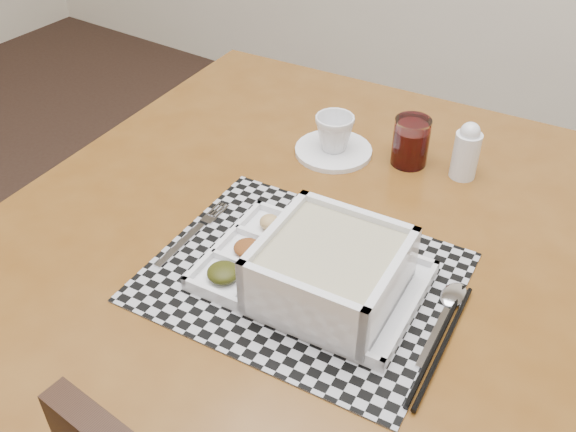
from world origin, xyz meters
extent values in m
cube|color=#5A3310|center=(0.47, 0.69, 0.80)|extent=(1.19, 1.19, 0.04)
cylinder|color=#5A3310|center=(-0.06, 1.14, 0.39)|extent=(0.05, 0.05, 0.78)
cube|color=#5A3310|center=(0.43, 1.16, 0.74)|extent=(0.95, 0.11, 0.09)
cube|color=#5A3310|center=(0.00, 0.65, 0.74)|extent=(0.11, 0.95, 0.09)
cube|color=#9D9DA4|center=(0.49, 0.58, 0.83)|extent=(0.48, 0.40, 0.00)
cube|color=white|center=(0.50, 0.58, 0.83)|extent=(0.34, 0.25, 0.01)
cube|color=white|center=(0.49, 0.68, 0.84)|extent=(0.32, 0.04, 0.01)
cube|color=white|center=(0.51, 0.47, 0.84)|extent=(0.32, 0.04, 0.01)
cube|color=white|center=(0.35, 0.57, 0.84)|extent=(0.03, 0.22, 0.01)
cube|color=white|center=(0.66, 0.59, 0.84)|extent=(0.03, 0.22, 0.01)
cube|color=white|center=(0.43, 0.57, 0.84)|extent=(0.03, 0.20, 0.01)
cube|color=white|center=(0.39, 0.53, 0.84)|extent=(0.08, 0.01, 0.01)
cube|color=white|center=(0.38, 0.60, 0.84)|extent=(0.08, 0.01, 0.01)
ellipsoid|color=black|center=(0.40, 0.50, 0.85)|extent=(0.05, 0.05, 0.02)
ellipsoid|color=#43220B|center=(0.39, 0.57, 0.85)|extent=(0.04, 0.04, 0.02)
ellipsoid|color=olive|center=(0.38, 0.64, 0.85)|extent=(0.03, 0.03, 0.02)
cube|color=white|center=(0.54, 0.56, 0.84)|extent=(0.21, 0.21, 0.01)
cube|color=white|center=(0.53, 0.65, 0.88)|extent=(0.19, 0.03, 0.09)
cube|color=white|center=(0.55, 0.47, 0.88)|extent=(0.19, 0.03, 0.09)
cube|color=white|center=(0.45, 0.56, 0.88)|extent=(0.03, 0.19, 0.09)
cube|color=white|center=(0.63, 0.57, 0.88)|extent=(0.03, 0.19, 0.09)
cube|color=tan|center=(0.54, 0.56, 0.88)|extent=(0.18, 0.18, 0.08)
cube|color=silver|center=(0.29, 0.53, 0.83)|extent=(0.02, 0.12, 0.00)
cube|color=silver|center=(0.28, 0.60, 0.83)|extent=(0.02, 0.02, 0.00)
cube|color=silver|center=(0.27, 0.63, 0.83)|extent=(0.01, 0.04, 0.00)
cube|color=silver|center=(0.27, 0.63, 0.83)|extent=(0.01, 0.04, 0.00)
cube|color=silver|center=(0.28, 0.63, 0.83)|extent=(0.01, 0.04, 0.00)
cube|color=silver|center=(0.29, 0.64, 0.83)|extent=(0.01, 0.04, 0.00)
cube|color=silver|center=(0.70, 0.58, 0.83)|extent=(0.02, 0.12, 0.00)
ellipsoid|color=silver|center=(0.69, 0.67, 0.83)|extent=(0.04, 0.06, 0.01)
cylinder|color=black|center=(0.71, 0.57, 0.83)|extent=(0.03, 0.24, 0.01)
cylinder|color=black|center=(0.72, 0.57, 0.83)|extent=(0.03, 0.24, 0.01)
cylinder|color=white|center=(0.34, 0.91, 0.83)|extent=(0.15, 0.15, 0.01)
imported|color=white|center=(0.34, 0.91, 0.87)|extent=(0.10, 0.10, 0.07)
cylinder|color=white|center=(0.48, 0.96, 0.87)|extent=(0.07, 0.07, 0.09)
cylinder|color=#3C0406|center=(0.48, 0.96, 0.86)|extent=(0.06, 0.06, 0.07)
cylinder|color=white|center=(0.58, 0.97, 0.87)|extent=(0.05, 0.05, 0.09)
sphere|color=white|center=(0.58, 0.97, 0.92)|extent=(0.04, 0.04, 0.04)
camera|label=1|loc=(0.86, -0.02, 1.50)|focal=40.00mm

